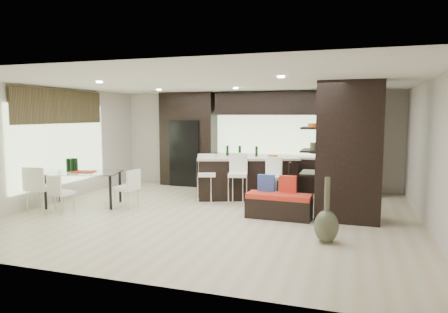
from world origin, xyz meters
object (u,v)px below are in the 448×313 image
(kitchen_island, at_px, (247,177))
(chair_end, at_px, (126,191))
(bench, at_px, (279,206))
(chair_far, at_px, (41,191))
(chair_near, at_px, (62,195))
(dining_table, at_px, (84,189))
(stool_right, at_px, (270,187))
(stool_left, at_px, (207,183))
(stool_mid, at_px, (238,184))
(floor_vase, at_px, (327,210))

(kitchen_island, bearing_deg, chair_end, -157.89)
(bench, height_order, chair_far, chair_far)
(bench, distance_m, chair_near, 4.52)
(kitchen_island, relative_size, dining_table, 1.55)
(stool_right, relative_size, chair_far, 0.99)
(stool_left, relative_size, bench, 0.71)
(kitchen_island, height_order, stool_left, kitchen_island)
(kitchen_island, relative_size, stool_mid, 2.60)
(stool_left, height_order, chair_end, stool_left)
(stool_right, distance_m, floor_vase, 2.62)
(chair_end, bearing_deg, bench, -79.15)
(floor_vase, xyz_separation_m, dining_table, (-5.40, 1.06, -0.15))
(stool_right, xyz_separation_m, bench, (0.36, -0.94, -0.20))
(bench, distance_m, floor_vase, 1.66)
(stool_mid, xyz_separation_m, dining_table, (-3.29, -1.17, -0.09))
(kitchen_island, height_order, bench, kitchen_island)
(stool_mid, bearing_deg, stool_right, -10.45)
(stool_mid, distance_m, chair_far, 4.26)
(stool_left, bearing_deg, chair_end, -160.24)
(floor_vase, bearing_deg, stool_left, 142.07)
(stool_mid, relative_size, dining_table, 0.60)
(stool_left, relative_size, chair_far, 1.01)
(stool_left, distance_m, stool_mid, 0.76)
(stool_left, xyz_separation_m, stool_mid, (0.76, -0.01, 0.02))
(bench, distance_m, dining_table, 4.42)
(stool_right, bearing_deg, stool_left, -166.60)
(stool_mid, distance_m, dining_table, 3.50)
(dining_table, height_order, chair_end, chair_end)
(kitchen_island, relative_size, chair_near, 3.29)
(chair_far, height_order, chair_end, chair_far)
(bench, xyz_separation_m, chair_near, (-4.41, -0.97, 0.13))
(stool_mid, height_order, chair_end, stool_mid)
(kitchen_island, bearing_deg, bench, -78.07)
(floor_vase, relative_size, chair_end, 1.33)
(bench, relative_size, chair_near, 1.72)
(chair_far, bearing_deg, floor_vase, -8.77)
(bench, bearing_deg, kitchen_island, 125.35)
(kitchen_island, distance_m, floor_vase, 3.72)
(stool_mid, distance_m, chair_near, 3.80)
(floor_vase, bearing_deg, kitchen_island, 124.53)
(floor_vase, bearing_deg, dining_table, 168.92)
(stool_left, relative_size, dining_table, 0.58)
(stool_right, bearing_deg, chair_near, -141.48)
(stool_left, relative_size, chair_end, 1.13)
(kitchen_island, xyz_separation_m, chair_near, (-3.29, -2.74, -0.14))
(stool_right, relative_size, floor_vase, 0.84)
(kitchen_island, height_order, stool_mid, kitchen_island)
(stool_right, relative_size, dining_table, 0.56)
(floor_vase, xyz_separation_m, chair_near, (-5.40, 0.33, -0.16))
(chair_far, xyz_separation_m, chair_end, (1.59, 0.77, -0.05))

